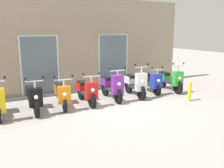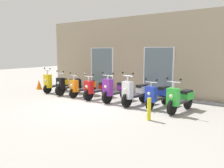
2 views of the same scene
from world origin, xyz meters
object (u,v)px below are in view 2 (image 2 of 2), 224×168
at_px(scooter_orange, 83,87).
at_px(traffic_cone, 39,85).
at_px(scooter_black, 69,85).
at_px(scooter_purple, 116,89).
at_px(curb_bollard, 149,109).
at_px(scooter_green, 180,99).
at_px(scooter_yellow, 55,83).
at_px(scooter_white, 135,92).
at_px(scooter_blue, 158,95).
at_px(scooter_red, 97,89).

relative_size(scooter_orange, traffic_cone, 2.92).
distance_m(scooter_black, scooter_purple, 2.80).
relative_size(scooter_black, scooter_orange, 1.04).
bearing_deg(scooter_black, curb_bollard, -17.23).
xyz_separation_m(scooter_purple, curb_bollard, (2.30, -1.57, -0.16)).
bearing_deg(curb_bollard, scooter_orange, 159.03).
bearing_deg(curb_bollard, scooter_green, 72.56).
relative_size(scooter_yellow, scooter_black, 0.97).
height_order(scooter_orange, scooter_white, scooter_white).
distance_m(scooter_white, scooter_blue, 0.89).
distance_m(scooter_red, traffic_cone, 4.26).
relative_size(scooter_purple, curb_bollard, 2.39).
relative_size(scooter_purple, scooter_green, 1.01).
height_order(curb_bollard, traffic_cone, curb_bollard).
bearing_deg(scooter_blue, scooter_orange, -178.61).
relative_size(scooter_blue, traffic_cone, 3.00).
distance_m(scooter_blue, traffic_cone, 7.11).
height_order(scooter_green, curb_bollard, scooter_green).
relative_size(scooter_purple, scooter_blue, 1.08).
distance_m(scooter_purple, scooter_green, 2.77).
bearing_deg(scooter_yellow, scooter_white, -1.52).
relative_size(scooter_purple, traffic_cone, 3.22).
height_order(scooter_black, scooter_white, scooter_white).
bearing_deg(scooter_red, scooter_yellow, 179.72).
distance_m(scooter_orange, curb_bollard, 4.48).
xyz_separation_m(scooter_purple, scooter_green, (2.77, -0.07, -0.04)).
relative_size(scooter_black, scooter_green, 0.95).
xyz_separation_m(scooter_orange, scooter_white, (2.86, -0.11, 0.05)).
height_order(scooter_red, scooter_blue, scooter_red).
distance_m(scooter_red, scooter_white, 1.99).
xyz_separation_m(scooter_green, traffic_cone, (-8.03, 0.19, -0.21)).
distance_m(scooter_yellow, scooter_blue, 5.66).
distance_m(scooter_blue, scooter_green, 0.94).
xyz_separation_m(scooter_red, scooter_white, (1.98, -0.11, 0.06)).
bearing_deg(scooter_blue, scooter_yellow, -179.25).
relative_size(scooter_yellow, scooter_blue, 0.98).
relative_size(scooter_green, traffic_cone, 3.20).
bearing_deg(scooter_black, scooter_green, -0.80).
xyz_separation_m(scooter_red, scooter_purple, (1.00, -0.03, 0.06)).
relative_size(scooter_green, curb_bollard, 2.38).
distance_m(scooter_orange, scooter_red, 0.88).
relative_size(scooter_red, traffic_cone, 3.18).
height_order(scooter_black, scooter_purple, scooter_purple).
bearing_deg(scooter_purple, traffic_cone, 178.74).
bearing_deg(scooter_green, scooter_blue, 168.30).
relative_size(scooter_white, scooter_green, 0.97).
distance_m(scooter_green, curb_bollard, 1.58).
relative_size(scooter_yellow, scooter_white, 0.95).
height_order(scooter_purple, curb_bollard, scooter_purple).
bearing_deg(scooter_green, curb_bollard, -107.44).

